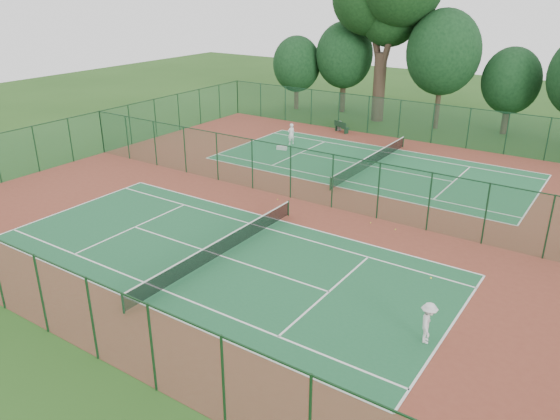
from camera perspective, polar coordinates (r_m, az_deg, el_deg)
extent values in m
plane|color=#254D18|center=(35.09, 3.19, 0.80)|extent=(120.00, 120.00, 0.00)
cube|color=brown|center=(35.09, 3.19, 0.81)|extent=(40.00, 36.00, 0.01)
cube|color=#1D5C35|center=(28.41, -6.24, -4.77)|extent=(23.77, 10.97, 0.01)
cube|color=#20663B|center=(42.63, 9.46, 4.54)|extent=(23.77, 10.97, 0.01)
cube|color=#184830|center=(50.24, 14.01, 8.98)|extent=(40.00, 0.02, 3.50)
cube|color=#143822|center=(49.88, 14.20, 10.89)|extent=(40.00, 0.05, 0.05)
cube|color=#1C5533|center=(22.42, -21.50, -9.31)|extent=(40.00, 0.02, 3.50)
cube|color=#14371A|center=(21.61, -22.14, -5.44)|extent=(40.00, 0.05, 0.05)
cube|color=#1B5235|center=(47.45, -18.13, 7.75)|extent=(0.02, 36.00, 3.50)
cube|color=#13341B|center=(47.08, -18.38, 9.76)|extent=(0.05, 36.00, 0.05)
cube|color=#1B512E|center=(34.48, 3.25, 3.50)|extent=(40.00, 0.02, 3.50)
cube|color=#14371E|center=(33.96, 3.32, 6.23)|extent=(40.00, 0.05, 0.05)
cylinder|color=#12311A|center=(24.33, -16.09, -9.38)|extent=(0.10, 0.10, 0.97)
cylinder|color=#12311A|center=(32.86, 0.87, 0.20)|extent=(0.10, 0.10, 0.97)
cube|color=black|center=(28.19, -6.28, -3.92)|extent=(0.02, 12.80, 0.85)
cube|color=silver|center=(28.00, -6.32, -3.12)|extent=(0.04, 12.80, 0.06)
cylinder|color=#163D20|center=(37.04, 5.28, 2.74)|extent=(0.10, 0.10, 0.97)
cylinder|color=#163D20|center=(48.18, 12.76, 6.97)|extent=(0.10, 0.10, 0.97)
cube|color=black|center=(42.49, 9.50, 5.14)|extent=(0.02, 12.80, 0.85)
cube|color=white|center=(42.37, 9.54, 5.70)|extent=(0.04, 12.80, 0.06)
imported|color=silver|center=(22.26, 15.21, -11.31)|extent=(0.95, 1.26, 1.73)
imported|color=white|center=(47.73, 1.17, 7.95)|extent=(0.68, 0.80, 1.85)
cylinder|color=gray|center=(52.91, 6.17, 8.74)|extent=(0.59, 0.59, 0.88)
cube|color=black|center=(52.82, 6.00, 8.51)|extent=(0.26, 0.45, 0.51)
cube|color=black|center=(51.81, 6.94, 8.19)|extent=(0.26, 0.45, 0.51)
cube|color=black|center=(52.25, 6.48, 8.65)|extent=(1.74, 1.09, 0.06)
cube|color=black|center=(52.05, 6.30, 8.89)|extent=(1.58, 0.71, 0.51)
cube|color=silver|center=(46.32, 0.19, 6.51)|extent=(0.91, 0.53, 0.32)
sphere|color=#C6D631|center=(31.78, 11.97, -2.00)|extent=(0.07, 0.07, 0.07)
sphere|color=yellow|center=(32.38, 9.44, -1.32)|extent=(0.07, 0.07, 0.07)
sphere|color=gold|center=(35.39, -0.26, 1.11)|extent=(0.07, 0.07, 0.07)
cylinder|color=#34261C|center=(56.97, 10.30, 12.50)|extent=(1.24, 1.24, 6.74)
cylinder|color=#34261C|center=(57.06, 9.85, 17.68)|extent=(2.29, 0.67, 6.70)
cylinder|color=#34261C|center=(55.71, 11.60, 17.80)|extent=(2.13, 0.63, 7.28)
sphere|color=black|center=(56.96, 11.41, 19.27)|extent=(5.84, 5.84, 5.84)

